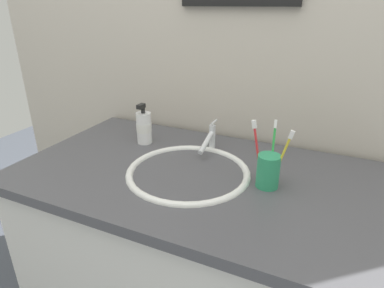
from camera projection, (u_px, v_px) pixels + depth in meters
tiled_wall_back at (238, 58)px, 1.26m from camera, size 2.40×0.04×2.40m
vanity_counter at (197, 274)px, 1.25m from camera, size 1.20×0.68×0.89m
sink_basin at (188, 183)px, 1.08m from camera, size 0.41×0.41×0.12m
faucet at (210, 138)px, 1.21m from camera, size 0.02×0.16×0.11m
toothbrush_cup at (268, 171)px, 0.97m from camera, size 0.07×0.07×0.10m
toothbrush_red at (257, 148)px, 0.97m from camera, size 0.05×0.01×0.20m
toothbrush_green at (273, 147)px, 0.98m from camera, size 0.02×0.05×0.19m
toothbrush_yellow at (282, 156)px, 0.93m from camera, size 0.06×0.01×0.18m
soap_dispenser at (144, 127)px, 1.27m from camera, size 0.06×0.06×0.16m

